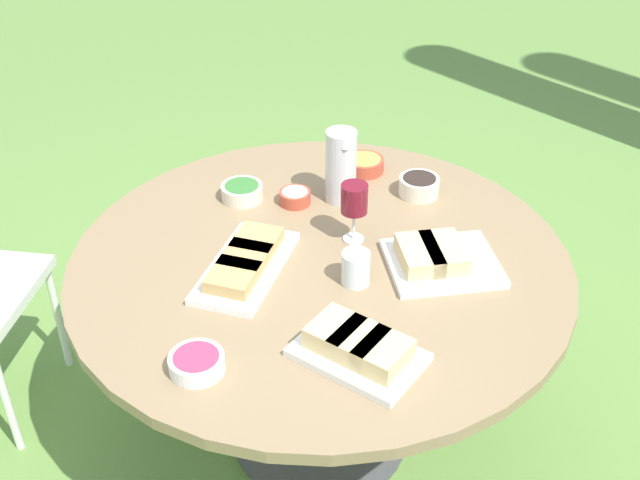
{
  "coord_description": "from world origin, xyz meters",
  "views": [
    {
      "loc": [
        1.75,
        -0.41,
        2.01
      ],
      "look_at": [
        0.0,
        0.0,
        0.77
      ],
      "focal_mm": 45.0,
      "sensor_mm": 36.0,
      "label": 1
    }
  ],
  "objects": [
    {
      "name": "bowl_salad",
      "position": [
        -0.36,
        -0.16,
        0.74
      ],
      "size": [
        0.13,
        0.13,
        0.05
      ],
      "color": "beige",
      "rests_on": "dining_table"
    },
    {
      "name": "platter_bread_main",
      "position": [
        0.01,
        -0.21,
        0.74
      ],
      "size": [
        0.42,
        0.35,
        0.06
      ],
      "color": "white",
      "rests_on": "dining_table"
    },
    {
      "name": "platter_charcuterie",
      "position": [
        0.11,
        0.3,
        0.74
      ],
      "size": [
        0.27,
        0.31,
        0.07
      ],
      "color": "white",
      "rests_on": "dining_table"
    },
    {
      "name": "wine_glass",
      "position": [
        -0.06,
        0.11,
        0.84
      ],
      "size": [
        0.08,
        0.08,
        0.18
      ],
      "color": "silver",
      "rests_on": "dining_table"
    },
    {
      "name": "bowl_fries",
      "position": [
        -0.44,
        0.25,
        0.74
      ],
      "size": [
        0.13,
        0.13,
        0.05
      ],
      "color": "#B74733",
      "rests_on": "dining_table"
    },
    {
      "name": "cup_water_near",
      "position": [
        0.13,
        0.07,
        0.76
      ],
      "size": [
        0.08,
        0.08,
        0.09
      ],
      "color": "silver",
      "rests_on": "dining_table"
    },
    {
      "name": "platter_sandwich_side",
      "position": [
        0.41,
        -0.01,
        0.74
      ],
      "size": [
        0.35,
        0.34,
        0.07
      ],
      "color": "white",
      "rests_on": "dining_table"
    },
    {
      "name": "ground_plane",
      "position": [
        0.0,
        0.0,
        0.0
      ],
      "size": [
        40.0,
        40.0,
        0.0
      ],
      "primitive_type": "plane",
      "color": "#668E42"
    },
    {
      "name": "bowl_dip_red",
      "position": [
        0.37,
        -0.38,
        0.73
      ],
      "size": [
        0.13,
        0.13,
        0.04
      ],
      "color": "white",
      "rests_on": "dining_table"
    },
    {
      "name": "water_pitcher",
      "position": [
        -0.29,
        0.13,
        0.83
      ],
      "size": [
        0.1,
        0.09,
        0.23
      ],
      "color": "silver",
      "rests_on": "dining_table"
    },
    {
      "name": "dining_table",
      "position": [
        0.0,
        0.0,
        0.61
      ],
      "size": [
        1.39,
        1.39,
        0.71
      ],
      "color": "#4C4C51",
      "rests_on": "ground_plane"
    },
    {
      "name": "bowl_olives",
      "position": [
        -0.26,
        0.38,
        0.74
      ],
      "size": [
        0.12,
        0.12,
        0.06
      ],
      "color": "beige",
      "rests_on": "dining_table"
    },
    {
      "name": "bowl_dip_cream",
      "position": [
        -0.3,
        -0.01,
        0.73
      ],
      "size": [
        0.1,
        0.1,
        0.04
      ],
      "color": "#B74733",
      "rests_on": "dining_table"
    }
  ]
}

